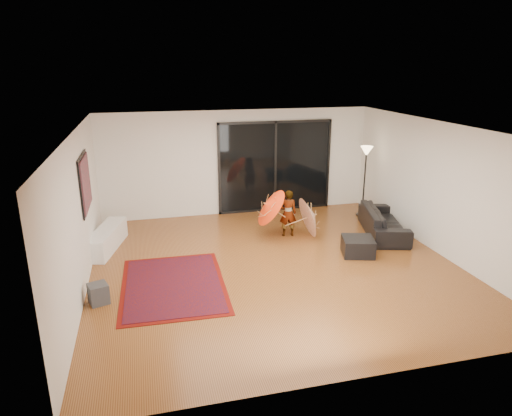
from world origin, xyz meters
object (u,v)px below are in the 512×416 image
object	(u,v)px
media_console	(107,239)
child	(288,213)
sofa	(383,221)
ottoman	(358,246)

from	to	relation	value
media_console	child	bearing A→B (deg)	12.21
media_console	sofa	world-z (taller)	sofa
sofa	ottoman	size ratio (longest dim) A/B	3.27
ottoman	child	xyz separation A→B (m)	(-1.08, 1.40, 0.36)
ottoman	sofa	bearing A→B (deg)	41.29
media_console	child	xyz separation A→B (m)	(4.00, -0.18, 0.32)
media_console	ottoman	size ratio (longest dim) A/B	2.60
sofa	ottoman	distance (m)	1.50
sofa	child	size ratio (longest dim) A/B	1.89
ottoman	child	world-z (taller)	child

